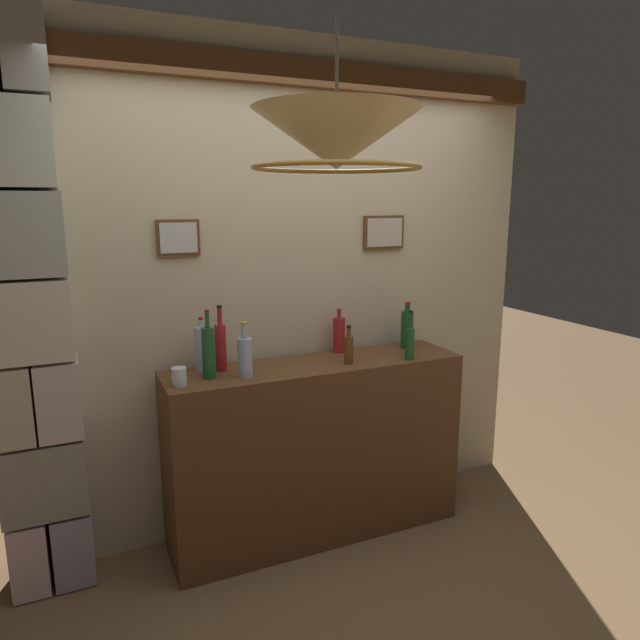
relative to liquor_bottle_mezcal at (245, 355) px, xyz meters
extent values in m
plane|color=brown|center=(0.42, -0.74, -1.12)|extent=(12.00, 12.00, 0.00)
cube|color=beige|center=(0.42, 0.36, 0.25)|extent=(3.03, 0.08, 2.75)
cube|color=brown|center=(0.42, 0.30, 1.42)|extent=(3.03, 0.10, 0.14)
cube|color=brown|center=(-0.24, 0.31, 0.57)|extent=(0.22, 0.03, 0.18)
cube|color=silver|center=(-0.24, 0.30, 0.57)|extent=(0.19, 0.01, 0.15)
cube|color=brown|center=(0.97, 0.31, 0.57)|extent=(0.26, 0.03, 0.20)
cube|color=beige|center=(0.97, 0.30, 0.57)|extent=(0.23, 0.01, 0.17)
cube|color=beige|center=(-1.06, 0.23, -0.93)|extent=(0.17, 0.31, 0.37)
cube|color=#968B9E|center=(-0.86, 0.23, -0.93)|extent=(0.19, 0.31, 0.37)
cube|color=gray|center=(-0.96, 0.23, -0.54)|extent=(0.38, 0.31, 0.37)
cube|color=#BBAF90|center=(-1.06, 0.23, -0.16)|extent=(0.18, 0.31, 0.37)
cube|color=beige|center=(-0.86, 0.23, -0.16)|extent=(0.19, 0.31, 0.37)
cube|color=beige|center=(-0.96, 0.23, 0.23)|extent=(0.38, 0.31, 0.37)
cube|color=#A2A69C|center=(-0.96, 0.23, 0.61)|extent=(0.38, 0.31, 0.37)
cube|color=beige|center=(-0.96, 0.23, 1.00)|extent=(0.35, 0.31, 0.37)
cube|color=gray|center=(-0.86, 0.23, 1.38)|extent=(0.17, 0.31, 0.37)
cube|color=brown|center=(0.42, 0.07, -0.62)|extent=(1.65, 0.42, 1.01)
cylinder|color=#A4B3CE|center=(0.00, 0.00, -0.01)|extent=(0.07, 0.07, 0.20)
cylinder|color=#A4B3CE|center=(0.00, 0.00, 0.12)|extent=(0.03, 0.03, 0.07)
cylinder|color=#B7932D|center=(0.00, 0.00, 0.17)|extent=(0.04, 0.04, 0.01)
cylinder|color=maroon|center=(0.64, 0.23, -0.01)|extent=(0.07, 0.07, 0.21)
cylinder|color=maroon|center=(0.64, 0.23, 0.12)|extent=(0.02, 0.02, 0.04)
cylinder|color=maroon|center=(0.64, 0.23, 0.14)|extent=(0.02, 0.02, 0.01)
cylinder|color=maroon|center=(-0.08, 0.15, 0.01)|extent=(0.06, 0.06, 0.24)
cylinder|color=maroon|center=(-0.08, 0.15, 0.18)|extent=(0.02, 0.02, 0.09)
cylinder|color=black|center=(-0.08, 0.15, 0.23)|extent=(0.03, 0.03, 0.01)
cylinder|color=brown|center=(0.58, -0.01, -0.03)|extent=(0.05, 0.05, 0.15)
cylinder|color=brown|center=(0.58, -0.01, 0.07)|extent=(0.02, 0.02, 0.05)
cylinder|color=black|center=(0.58, -0.01, 0.10)|extent=(0.03, 0.03, 0.01)
cylinder|color=#195127|center=(-0.17, 0.05, 0.02)|extent=(0.06, 0.06, 0.26)
cylinder|color=#195127|center=(-0.17, 0.05, 0.19)|extent=(0.02, 0.02, 0.08)
cylinder|color=maroon|center=(-0.17, 0.05, 0.23)|extent=(0.02, 0.02, 0.01)
cylinder|color=#174F20|center=(1.05, 0.15, 0.00)|extent=(0.07, 0.07, 0.22)
cylinder|color=#174F20|center=(1.05, 0.15, 0.14)|extent=(0.03, 0.03, 0.04)
cylinder|color=maroon|center=(1.05, 0.15, 0.16)|extent=(0.04, 0.04, 0.01)
cylinder|color=#195024|center=(0.93, -0.07, -0.02)|extent=(0.05, 0.05, 0.18)
cylinder|color=#195024|center=(0.93, -0.07, 0.11)|extent=(0.02, 0.02, 0.09)
cylinder|color=black|center=(0.93, -0.07, 0.16)|extent=(0.02, 0.02, 0.01)
cylinder|color=#A9B8DC|center=(-0.17, 0.19, 0.01)|extent=(0.07, 0.07, 0.23)
cylinder|color=#A9B8DC|center=(-0.17, 0.19, 0.14)|extent=(0.02, 0.02, 0.04)
cylinder|color=maroon|center=(-0.17, 0.19, 0.17)|extent=(0.03, 0.03, 0.01)
cylinder|color=silver|center=(-0.33, -0.01, -0.07)|extent=(0.07, 0.07, 0.09)
cone|color=beige|center=(0.06, -0.90, 0.96)|extent=(0.56, 0.56, 0.19)
cylinder|color=black|center=(0.06, -0.90, 1.19)|extent=(0.01, 0.01, 0.28)
torus|color=#AD8433|center=(0.06, -0.90, 0.87)|extent=(0.57, 0.57, 0.02)
camera|label=1|loc=(-0.79, -2.66, 0.76)|focal=31.94mm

